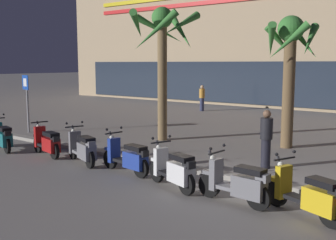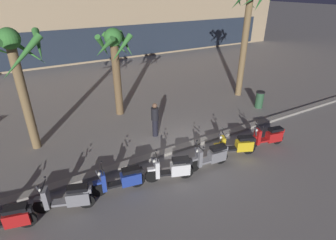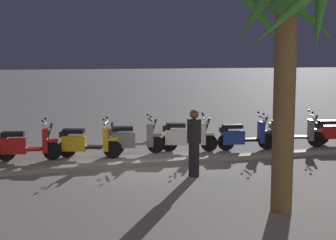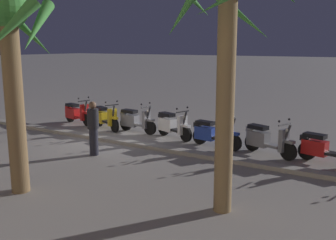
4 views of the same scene
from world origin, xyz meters
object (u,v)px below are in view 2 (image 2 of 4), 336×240
(scooter_yellow_mid_front, at_px, (237,145))
(litter_bin, at_px, (259,99))
(scooter_blue_gap_after_mid, at_px, (122,179))
(scooter_white_lead_nearest, at_px, (173,169))
(scooter_red_last_in_row, at_px, (6,219))
(scooter_red_second_in_line, at_px, (269,137))
(palm_tree_far_corner, at_px, (115,54))
(palm_tree_mid_walkway, at_px, (16,63))
(scooter_grey_tail_end, at_px, (211,156))
(pedestrian_by_palm_tree, at_px, (155,119))
(palm_tree_by_mall_entrance, at_px, (248,15))
(scooter_grey_mid_rear, at_px, (69,198))

(scooter_yellow_mid_front, distance_m, litter_bin, 5.33)
(scooter_blue_gap_after_mid, xyz_separation_m, scooter_white_lead_nearest, (1.76, -0.34, 0.02))
(scooter_red_last_in_row, relative_size, scooter_red_second_in_line, 0.98)
(scooter_blue_gap_after_mid, xyz_separation_m, palm_tree_far_corner, (2.01, 5.82, 2.78))
(scooter_red_second_in_line, distance_m, palm_tree_mid_walkway, 10.46)
(scooter_grey_tail_end, distance_m, palm_tree_mid_walkway, 8.07)
(scooter_yellow_mid_front, distance_m, pedestrian_by_palm_tree, 3.75)
(palm_tree_far_corner, bearing_deg, palm_tree_by_mall_entrance, -7.73)
(palm_tree_mid_walkway, distance_m, palm_tree_far_corner, 4.55)
(pedestrian_by_palm_tree, xyz_separation_m, litter_bin, (6.59, 0.00, -0.37))
(palm_tree_by_mall_entrance, bearing_deg, palm_tree_far_corner, 172.27)
(scooter_grey_mid_rear, height_order, palm_tree_by_mall_entrance, palm_tree_by_mall_entrance)
(palm_tree_by_mall_entrance, relative_size, palm_tree_mid_walkway, 1.32)
(palm_tree_mid_walkway, bearing_deg, palm_tree_far_corner, 18.81)
(scooter_red_last_in_row, xyz_separation_m, scooter_blue_gap_after_mid, (3.40, 0.02, 0.00))
(scooter_red_second_in_line, xyz_separation_m, palm_tree_by_mall_entrance, (3.08, 5.19, 4.33))
(scooter_grey_tail_end, relative_size, litter_bin, 1.82)
(palm_tree_by_mall_entrance, bearing_deg, scooter_red_second_in_line, -120.71)
(scooter_blue_gap_after_mid, height_order, scooter_red_second_in_line, same)
(scooter_grey_mid_rear, relative_size, palm_tree_far_corner, 0.39)
(scooter_red_second_in_line, relative_size, palm_tree_far_corner, 0.40)
(scooter_red_last_in_row, bearing_deg, scooter_yellow_mid_front, -1.74)
(scooter_white_lead_nearest, xyz_separation_m, litter_bin, (7.44, 3.10, 0.02))
(scooter_red_second_in_line, distance_m, pedestrian_by_palm_tree, 4.99)
(scooter_yellow_mid_front, distance_m, scooter_red_second_in_line, 1.66)
(palm_tree_by_mall_entrance, relative_size, pedestrian_by_palm_tree, 3.99)
(scooter_white_lead_nearest, bearing_deg, scooter_grey_tail_end, -1.32)
(palm_tree_mid_walkway, relative_size, palm_tree_far_corner, 1.11)
(scooter_grey_mid_rear, distance_m, palm_tree_far_corner, 7.48)
(scooter_white_lead_nearest, bearing_deg, scooter_yellow_mid_front, 1.49)
(scooter_white_lead_nearest, xyz_separation_m, scooter_grey_tail_end, (1.65, -0.04, -0.01))
(scooter_red_last_in_row, distance_m, scooter_yellow_mid_front, 8.22)
(scooter_white_lead_nearest, relative_size, palm_tree_by_mall_entrance, 0.26)
(scooter_red_last_in_row, xyz_separation_m, scooter_white_lead_nearest, (5.16, -0.33, 0.02))
(scooter_grey_mid_rear, xyz_separation_m, pedestrian_by_palm_tree, (4.34, 2.78, 0.40))
(litter_bin, bearing_deg, scooter_grey_mid_rear, -165.69)
(scooter_yellow_mid_front, bearing_deg, scooter_white_lead_nearest, -178.51)
(scooter_red_second_in_line, height_order, litter_bin, scooter_red_second_in_line)
(scooter_blue_gap_after_mid, bearing_deg, palm_tree_mid_walkway, 117.57)
(scooter_red_last_in_row, relative_size, palm_tree_by_mall_entrance, 0.27)
(scooter_red_last_in_row, height_order, litter_bin, scooter_red_last_in_row)
(scooter_red_last_in_row, distance_m, scooter_blue_gap_after_mid, 3.40)
(scooter_grey_tail_end, xyz_separation_m, scooter_yellow_mid_front, (1.40, 0.12, -0.00))
(scooter_red_last_in_row, relative_size, pedestrian_by_palm_tree, 1.07)
(scooter_blue_gap_after_mid, bearing_deg, palm_tree_by_mall_entrance, 26.69)
(scooter_red_second_in_line, xyz_separation_m, litter_bin, (2.73, 3.14, 0.04))
(scooter_white_lead_nearest, bearing_deg, palm_tree_far_corner, 87.68)
(scooter_blue_gap_after_mid, distance_m, scooter_grey_tail_end, 3.43)
(scooter_red_last_in_row, height_order, scooter_yellow_mid_front, scooter_yellow_mid_front)
(scooter_grey_mid_rear, xyz_separation_m, scooter_blue_gap_after_mid, (1.74, 0.04, -0.01))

